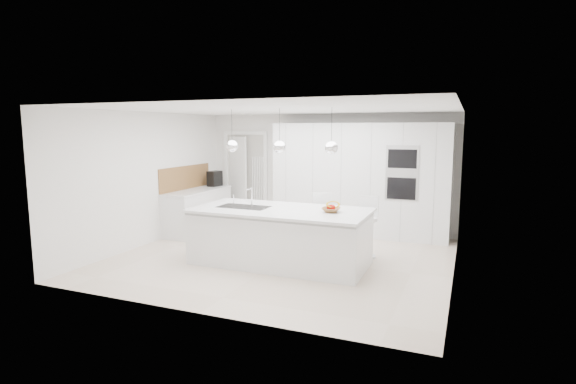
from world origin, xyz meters
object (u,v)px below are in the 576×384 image
at_px(island_base, 280,238).
at_px(bar_stool_right, 367,228).
at_px(espresso_machine, 215,179).
at_px(fruit_bowl, 331,210).
at_px(bar_stool_left, 319,224).

distance_m(island_base, bar_stool_right, 1.52).
relative_size(espresso_machine, bar_stool_right, 0.33).
distance_m(fruit_bowl, bar_stool_left, 0.94).
height_order(fruit_bowl, bar_stool_left, bar_stool_left).
height_order(island_base, espresso_machine, espresso_machine).
relative_size(fruit_bowl, espresso_machine, 0.84).
bearing_deg(bar_stool_right, island_base, -143.08).
bearing_deg(bar_stool_right, fruit_bowl, -115.11).
xyz_separation_m(fruit_bowl, bar_stool_left, (-0.43, 0.74, -0.41)).
distance_m(fruit_bowl, espresso_machine, 3.96).
relative_size(espresso_machine, bar_stool_left, 0.32).
distance_m(bar_stool_left, bar_stool_right, 0.83).
bearing_deg(bar_stool_right, espresso_machine, 162.09).
distance_m(fruit_bowl, bar_stool_right, 0.99).
distance_m(island_base, bar_stool_left, 0.92).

